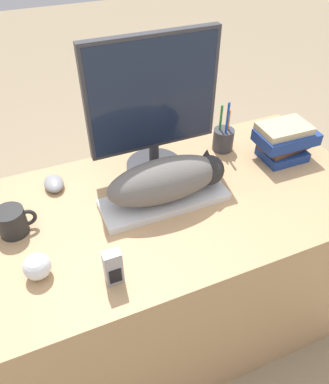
% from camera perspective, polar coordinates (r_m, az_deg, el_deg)
% --- Properties ---
extents(desk, '(1.45, 0.70, 0.75)m').
position_cam_1_polar(desk, '(1.52, -0.44, -12.31)').
color(desk, tan).
rests_on(desk, ground_plane).
extents(keyboard, '(0.42, 0.15, 0.02)m').
position_cam_1_polar(keyboard, '(1.24, -0.01, -1.16)').
color(keyboard, silver).
rests_on(keyboard, desk).
extents(cat, '(0.40, 0.15, 0.14)m').
position_cam_1_polar(cat, '(1.19, 0.87, 2.02)').
color(cat, '#66605B').
rests_on(cat, keyboard).
extents(monitor, '(0.45, 0.21, 0.49)m').
position_cam_1_polar(monitor, '(1.26, -1.73, 13.55)').
color(monitor, '#333338').
rests_on(monitor, desk).
extents(computer_mouse, '(0.07, 0.10, 0.04)m').
position_cam_1_polar(computer_mouse, '(1.35, -16.50, 1.27)').
color(computer_mouse, gray).
rests_on(computer_mouse, desk).
extents(coffee_mug, '(0.12, 0.09, 0.09)m').
position_cam_1_polar(coffee_mug, '(1.21, -22.14, -4.19)').
color(coffee_mug, black).
rests_on(coffee_mug, desk).
extents(pen_cup, '(0.08, 0.08, 0.21)m').
position_cam_1_polar(pen_cup, '(1.49, 8.95, 8.03)').
color(pen_cup, '#38383D').
rests_on(pen_cup, desk).
extents(baseball, '(0.07, 0.07, 0.07)m').
position_cam_1_polar(baseball, '(1.07, -18.85, -10.70)').
color(baseball, silver).
rests_on(baseball, desk).
extents(phone, '(0.05, 0.03, 0.11)m').
position_cam_1_polar(phone, '(1.00, -7.82, -11.35)').
color(phone, '#99999E').
rests_on(phone, desk).
extents(book_stack, '(0.22, 0.14, 0.14)m').
position_cam_1_polar(book_stack, '(1.48, 17.82, 7.44)').
color(book_stack, navy).
rests_on(book_stack, desk).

